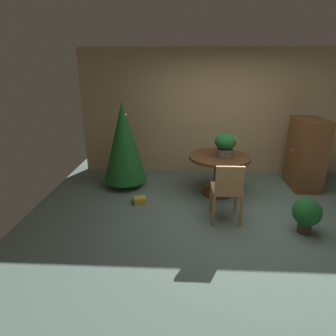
{
  "coord_description": "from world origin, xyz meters",
  "views": [
    {
      "loc": [
        -0.87,
        -3.81,
        2.2
      ],
      "look_at": [
        -1.08,
        0.47,
        0.67
      ],
      "focal_mm": 30.06,
      "sensor_mm": 36.0,
      "label": 1
    }
  ],
  "objects_px": {
    "holiday_tree": "(124,142)",
    "potted_plant": "(307,213)",
    "gift_box_gold": "(140,200)",
    "wooden_chair_near": "(227,189)",
    "round_dining_table": "(219,166)",
    "wooden_cabinet": "(306,154)",
    "flower_vase": "(225,144)"
  },
  "relations": [
    {
      "from": "wooden_chair_near",
      "to": "holiday_tree",
      "type": "bearing_deg",
      "value": 143.92
    },
    {
      "from": "round_dining_table",
      "to": "gift_box_gold",
      "type": "bearing_deg",
      "value": -161.65
    },
    {
      "from": "round_dining_table",
      "to": "flower_vase",
      "type": "xyz_separation_m",
      "value": [
        0.08,
        -0.05,
        0.42
      ]
    },
    {
      "from": "holiday_tree",
      "to": "gift_box_gold",
      "type": "height_order",
      "value": "holiday_tree"
    },
    {
      "from": "gift_box_gold",
      "to": "flower_vase",
      "type": "bearing_deg",
      "value": 15.69
    },
    {
      "from": "potted_plant",
      "to": "round_dining_table",
      "type": "bearing_deg",
      "value": 130.57
    },
    {
      "from": "potted_plant",
      "to": "flower_vase",
      "type": "bearing_deg",
      "value": 129.52
    },
    {
      "from": "round_dining_table",
      "to": "flower_vase",
      "type": "distance_m",
      "value": 0.43
    },
    {
      "from": "gift_box_gold",
      "to": "wooden_cabinet",
      "type": "xyz_separation_m",
      "value": [
        3.06,
        0.9,
        0.61
      ]
    },
    {
      "from": "holiday_tree",
      "to": "potted_plant",
      "type": "bearing_deg",
      "value": -28.44
    },
    {
      "from": "flower_vase",
      "to": "holiday_tree",
      "type": "relative_size",
      "value": 0.25
    },
    {
      "from": "wooden_chair_near",
      "to": "potted_plant",
      "type": "relative_size",
      "value": 1.79
    },
    {
      "from": "flower_vase",
      "to": "wooden_cabinet",
      "type": "xyz_separation_m",
      "value": [
        1.6,
        0.49,
        -0.3
      ]
    },
    {
      "from": "gift_box_gold",
      "to": "wooden_cabinet",
      "type": "relative_size",
      "value": 0.19
    },
    {
      "from": "round_dining_table",
      "to": "holiday_tree",
      "type": "bearing_deg",
      "value": 170.89
    },
    {
      "from": "flower_vase",
      "to": "holiday_tree",
      "type": "distance_m",
      "value": 1.87
    },
    {
      "from": "round_dining_table",
      "to": "gift_box_gold",
      "type": "distance_m",
      "value": 1.53
    },
    {
      "from": "gift_box_gold",
      "to": "wooden_chair_near",
      "type": "bearing_deg",
      "value": -21.5
    },
    {
      "from": "flower_vase",
      "to": "wooden_cabinet",
      "type": "bearing_deg",
      "value": 17.04
    },
    {
      "from": "flower_vase",
      "to": "wooden_chair_near",
      "type": "relative_size",
      "value": 0.45
    },
    {
      "from": "wooden_cabinet",
      "to": "flower_vase",
      "type": "bearing_deg",
      "value": -162.96
    },
    {
      "from": "round_dining_table",
      "to": "wooden_cabinet",
      "type": "distance_m",
      "value": 1.74
    },
    {
      "from": "gift_box_gold",
      "to": "potted_plant",
      "type": "bearing_deg",
      "value": -17.96
    },
    {
      "from": "round_dining_table",
      "to": "potted_plant",
      "type": "distance_m",
      "value": 1.66
    },
    {
      "from": "round_dining_table",
      "to": "flower_vase",
      "type": "height_order",
      "value": "flower_vase"
    },
    {
      "from": "wooden_chair_near",
      "to": "holiday_tree",
      "type": "relative_size",
      "value": 0.57
    },
    {
      "from": "wooden_chair_near",
      "to": "gift_box_gold",
      "type": "xyz_separation_m",
      "value": [
        -1.38,
        0.54,
        -0.49
      ]
    },
    {
      "from": "gift_box_gold",
      "to": "round_dining_table",
      "type": "bearing_deg",
      "value": 18.35
    },
    {
      "from": "round_dining_table",
      "to": "flower_vase",
      "type": "relative_size",
      "value": 2.64
    },
    {
      "from": "wooden_cabinet",
      "to": "potted_plant",
      "type": "height_order",
      "value": "wooden_cabinet"
    },
    {
      "from": "wooden_chair_near",
      "to": "gift_box_gold",
      "type": "relative_size",
      "value": 3.71
    },
    {
      "from": "wooden_chair_near",
      "to": "flower_vase",
      "type": "bearing_deg",
      "value": 85.26
    }
  ]
}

